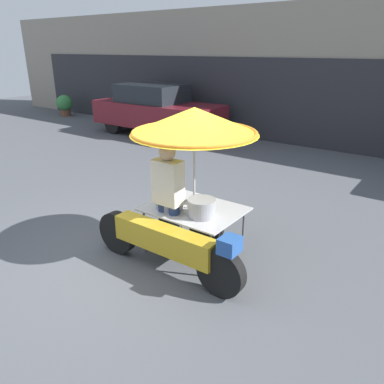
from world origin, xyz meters
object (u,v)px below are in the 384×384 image
object	(u,v)px
parked_car	(156,110)
vendor_person	(168,196)
potted_plant	(65,104)
vendor_motorcycle_cart	(190,151)

from	to	relation	value
parked_car	vendor_person	bearing A→B (deg)	-47.72
vendor_person	potted_plant	size ratio (longest dim) A/B	1.85
potted_plant	vendor_person	bearing A→B (deg)	-30.16
vendor_motorcycle_cart	potted_plant	bearing A→B (deg)	151.11
vendor_person	potted_plant	world-z (taller)	vendor_person
vendor_motorcycle_cart	vendor_person	xyz separation A→B (m)	(-0.20, -0.20, -0.58)
parked_car	vendor_motorcycle_cart	bearing A→B (deg)	-45.60
vendor_person	parked_car	size ratio (longest dim) A/B	0.36
vendor_motorcycle_cart	vendor_person	distance (m)	0.65
vendor_motorcycle_cart	potted_plant	world-z (taller)	vendor_motorcycle_cart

